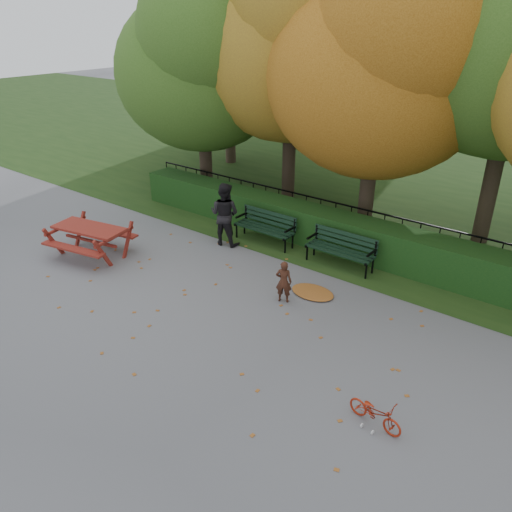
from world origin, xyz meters
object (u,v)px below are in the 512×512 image
Objects in this scene: tree_a at (204,60)px; tree_b at (298,31)px; adult at (225,214)px; bench_left at (266,225)px; picnic_table at (90,233)px; tree_c at (389,59)px; bench_right at (342,247)px; child at (284,282)px; tree_f at (230,18)px; bicycle at (375,413)px.

tree_a is 0.85× the size of tree_b.
tree_a is at bearing -53.02° from adult.
tree_a reaches higher than adult.
picnic_table is at bearing -131.59° from bench_left.
tree_a is 6.04m from tree_c.
tree_b is 3.42m from tree_c.
bench_right is (0.27, -2.26, -4.30)m from tree_c.
tree_b is 5.94m from adult.
bench_left and bench_right have the same top height.
tree_a is 7.47× the size of child.
tree_f is (-7.97, 3.28, 0.87)m from tree_c.
tree_a is at bearing 154.24° from bench_left.
tree_a is 6.72m from picnic_table.
child is 1.06× the size of bicycle.
child is (0.11, -4.63, -4.32)m from tree_c.
child is at bearing 141.19° from adult.
tree_f is at bearing 157.65° from tree_c.
child reaches higher than bench_right.
child is (-0.16, -2.37, -0.02)m from bench_right.
bench_left is (1.14, -3.04, -4.88)m from tree_b.
tree_f is 16.18m from bicycle.
child is (6.13, -4.25, -4.02)m from tree_a.
tree_b is at bearing 61.62° from picnic_table.
tree_c is 8.66m from tree_f.
tree_b is 9.27× the size of bicycle.
child is at bearing -34.73° from tree_a.
picnic_table is at bearing -82.39° from tree_a.
tree_c is at bearing 36.32° from picnic_table.
picnic_table is (0.73, -5.44, -3.87)m from tree_a.
child is at bearing -88.66° from tree_c.
tree_b is at bearing -81.55° from child.
picnic_table is at bearing -147.36° from bench_right.
tree_c reaches higher than bench_right.
tree_a is at bearing 163.39° from bench_right.
tree_f is 9.39m from adult.
bench_left is at bearing -147.99° from adult.
bench_right is at bearing -16.61° from tree_a.
tree_c reaches higher than bicycle.
tree_c is at bearing 46.64° from bench_left.
picnic_table reaches higher than bench_left.
tree_a is at bearing -62.02° from tree_f.
picnic_table is (-3.16, -3.56, 0.13)m from bench_left.
tree_c reaches higher than adult.
adult is 7.45m from bicycle.
bicycle is (8.70, -1.03, -0.40)m from picnic_table.
bicycle is (3.14, -4.60, -0.27)m from bench_right.
tree_f is at bearing 94.97° from picnic_table.
bench_right is (6.29, -1.88, -4.00)m from tree_a.
adult is (-3.24, -0.80, 0.37)m from bench_right.
tree_f is 5.10× the size of bench_left.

